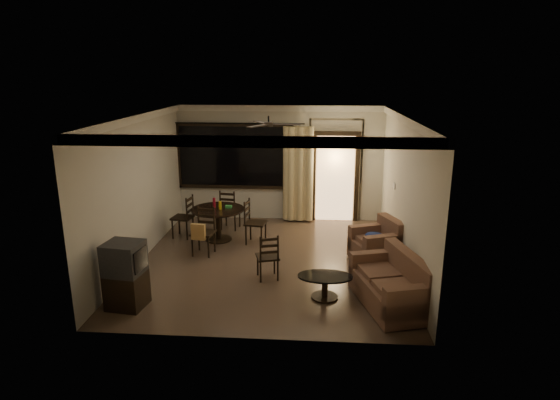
# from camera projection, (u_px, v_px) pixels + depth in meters

# --- Properties ---
(ground) EXTENTS (5.50, 5.50, 0.00)m
(ground) POSITION_uv_depth(u_px,v_px,m) (269.00, 261.00, 9.11)
(ground) COLOR #7F6651
(ground) RESTS_ON ground
(room_shell) EXTENTS (5.50, 6.70, 5.50)m
(room_shell) POSITION_uv_depth(u_px,v_px,m) (303.00, 153.00, 10.29)
(room_shell) COLOR beige
(room_shell) RESTS_ON ground
(dining_table) EXTENTS (1.14, 1.14, 0.93)m
(dining_table) POSITION_uv_depth(u_px,v_px,m) (218.00, 215.00, 10.12)
(dining_table) COLOR black
(dining_table) RESTS_ON ground
(dining_chair_west) EXTENTS (0.48, 0.48, 0.95)m
(dining_chair_west) POSITION_uv_depth(u_px,v_px,m) (183.00, 225.00, 10.37)
(dining_chair_west) COLOR black
(dining_chair_west) RESTS_ON ground
(dining_chair_east) EXTENTS (0.48, 0.48, 0.95)m
(dining_chair_east) POSITION_uv_depth(u_px,v_px,m) (255.00, 230.00, 10.00)
(dining_chair_east) COLOR black
(dining_chair_east) RESTS_ON ground
(dining_chair_south) EXTENTS (0.48, 0.53, 0.95)m
(dining_chair_south) POSITION_uv_depth(u_px,v_px,m) (203.00, 240.00, 9.38)
(dining_chair_south) COLOR black
(dining_chair_south) RESTS_ON ground
(dining_chair_north) EXTENTS (0.48, 0.48, 0.95)m
(dining_chair_north) POSITION_uv_depth(u_px,v_px,m) (230.00, 217.00, 10.93)
(dining_chair_north) COLOR black
(dining_chair_north) RESTS_ON ground
(tv_cabinet) EXTENTS (0.62, 0.57, 1.06)m
(tv_cabinet) POSITION_uv_depth(u_px,v_px,m) (126.00, 275.00, 7.22)
(tv_cabinet) COLOR black
(tv_cabinet) RESTS_ON ground
(sofa) EXTENTS (1.20, 1.70, 0.82)m
(sofa) POSITION_uv_depth(u_px,v_px,m) (394.00, 286.00, 7.31)
(sofa) COLOR #422C1E
(sofa) RESTS_ON ground
(armchair) EXTENTS (1.06, 1.06, 0.83)m
(armchair) POSITION_uv_depth(u_px,v_px,m) (378.00, 245.00, 9.02)
(armchair) COLOR #422C1E
(armchair) RESTS_ON ground
(coffee_table) EXTENTS (0.89, 0.53, 0.39)m
(coffee_table) POSITION_uv_depth(u_px,v_px,m) (325.00, 283.00, 7.57)
(coffee_table) COLOR black
(coffee_table) RESTS_ON ground
(side_chair) EXTENTS (0.47, 0.47, 0.85)m
(side_chair) POSITION_uv_depth(u_px,v_px,m) (268.00, 265.00, 8.29)
(side_chair) COLOR black
(side_chair) RESTS_ON ground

